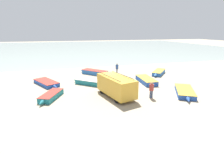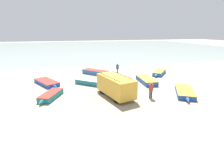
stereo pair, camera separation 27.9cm
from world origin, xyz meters
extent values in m
plane|color=tan|center=(0.00, 0.00, 0.00)|extent=(200.00, 200.00, 0.00)
cube|color=#99A89E|center=(0.00, 52.00, 0.00)|extent=(120.00, 80.00, 0.01)
cube|color=gold|center=(-1.14, -3.45, 1.18)|extent=(3.17, 5.18, 1.80)
cube|color=black|center=(-1.79, -1.07, 0.69)|extent=(1.77, 0.57, 0.81)
cube|color=#1E232D|center=(-1.77, -1.15, 1.72)|extent=(1.68, 0.51, 0.58)
cylinder|color=black|center=(-2.35, -2.23, 0.35)|extent=(0.40, 0.73, 0.69)
cylinder|color=black|center=(-0.71, -1.78, 0.35)|extent=(0.40, 0.73, 0.69)
cylinder|color=black|center=(-1.56, -5.12, 0.35)|extent=(0.40, 0.73, 0.69)
cylinder|color=black|center=(0.08, -4.67, 0.35)|extent=(0.40, 0.73, 0.69)
cylinder|color=black|center=(-1.87, -3.65, 2.20)|extent=(1.10, 3.83, 0.05)
cylinder|color=black|center=(-0.40, -3.25, 2.20)|extent=(1.10, 3.83, 0.05)
cube|color=#234CA3|center=(-8.49, 2.79, 0.23)|extent=(3.38, 4.28, 0.45)
cone|color=#234CA3|center=(-7.29, 0.66, 0.23)|extent=(0.81, 0.98, 0.43)
cube|color=#B22D23|center=(-8.49, 2.79, 0.39)|extent=(1.39, 0.90, 0.05)
cube|color=#B22D23|center=(-8.49, 2.79, 0.47)|extent=(3.41, 4.32, 0.04)
cube|color=#234CA3|center=(6.25, -4.74, 0.24)|extent=(3.47, 4.36, 0.49)
cone|color=#234CA3|center=(5.04, -6.89, 0.24)|extent=(0.84, 1.00, 0.46)
cube|color=gold|center=(6.25, -4.74, 0.42)|extent=(1.46, 0.94, 0.05)
cube|color=gold|center=(6.25, -4.74, 0.51)|extent=(3.51, 4.40, 0.04)
cube|color=#2D66AD|center=(-1.62, 6.38, 0.32)|extent=(3.83, 3.94, 0.65)
cone|color=#2D66AD|center=(-3.34, 8.20, 0.32)|extent=(1.07, 1.08, 0.61)
cube|color=#B22D23|center=(-1.62, 6.38, 0.58)|extent=(1.07, 1.03, 0.05)
cube|color=#B22D23|center=(-1.62, 6.38, 0.67)|extent=(3.87, 3.98, 0.04)
cube|color=#2D66AD|center=(8.06, 3.85, 0.28)|extent=(3.40, 3.53, 0.56)
cone|color=#2D66AD|center=(6.54, 2.21, 0.28)|extent=(0.94, 0.95, 0.53)
cube|color=gold|center=(8.06, 3.85, 0.49)|extent=(0.98, 0.93, 0.05)
cube|color=gold|center=(8.06, 3.85, 0.58)|extent=(3.44, 3.57, 0.04)
cube|color=#234CA3|center=(4.14, 0.26, 0.29)|extent=(1.79, 4.03, 0.58)
cone|color=#234CA3|center=(4.28, 2.66, 0.29)|extent=(0.60, 0.90, 0.55)
cube|color=gold|center=(4.14, 0.26, 0.52)|extent=(1.45, 0.28, 0.05)
cube|color=gold|center=(4.14, 0.26, 0.60)|extent=(1.81, 4.07, 0.04)
cube|color=#1E757F|center=(-3.29, 1.52, 0.29)|extent=(3.34, 3.12, 0.58)
cone|color=#1E757F|center=(-4.80, 2.80, 0.29)|extent=(0.90, 0.88, 0.55)
cube|color=silver|center=(-3.29, 1.52, 0.51)|extent=(0.95, 1.08, 0.05)
cube|color=silver|center=(-3.29, 1.52, 0.60)|extent=(3.38, 3.15, 0.04)
cube|color=#1E757F|center=(-7.61, -2.25, 0.26)|extent=(2.41, 3.37, 0.53)
cone|color=#1E757F|center=(-8.40, -4.00, 0.26)|extent=(0.74, 0.84, 0.50)
cube|color=#B22D23|center=(-7.61, -2.25, 0.46)|extent=(1.11, 0.65, 0.05)
cube|color=#B22D23|center=(-7.61, -2.25, 0.55)|extent=(2.44, 3.40, 0.04)
cylinder|color=navy|center=(2.06, -4.88, 0.41)|extent=(0.15, 0.15, 0.82)
cylinder|color=navy|center=(2.23, -4.92, 0.41)|extent=(0.15, 0.15, 0.82)
cylinder|color=#993833|center=(2.14, -4.90, 1.15)|extent=(0.45, 0.45, 0.65)
sphere|color=tan|center=(2.14, -4.90, 1.59)|extent=(0.22, 0.22, 0.22)
cylinder|color=#38383D|center=(1.71, 5.56, 0.41)|extent=(0.15, 0.15, 0.83)
cylinder|color=#38383D|center=(1.79, 5.71, 0.41)|extent=(0.15, 0.15, 0.83)
cylinder|color=#335189|center=(1.75, 5.63, 1.15)|extent=(0.45, 0.45, 0.65)
sphere|color=tan|center=(1.75, 5.63, 1.59)|extent=(0.22, 0.22, 0.22)
camera|label=1|loc=(-6.09, -19.85, 6.65)|focal=28.00mm
camera|label=2|loc=(-5.82, -19.92, 6.65)|focal=28.00mm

